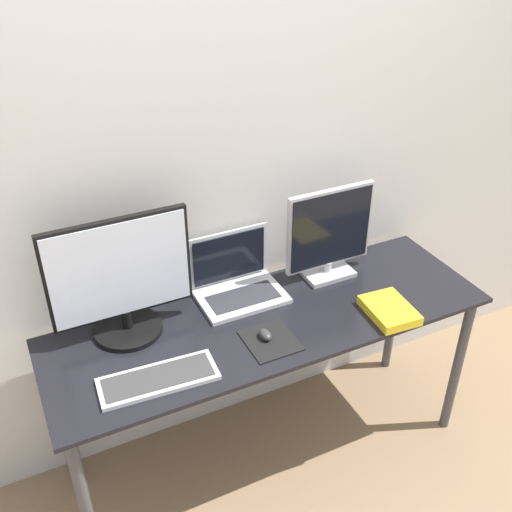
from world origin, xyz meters
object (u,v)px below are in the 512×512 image
object	(u,v)px
laptop	(236,280)
keyboard	(158,379)
mouse	(265,335)
book	(389,310)
monitor_left	(121,280)
monitor_right	(329,235)

from	to	relation	value
laptop	keyboard	xyz separation A→B (m)	(-0.45, -0.36, -0.05)
mouse	book	size ratio (longest dim) A/B	0.28
mouse	monitor_left	bearing A→B (deg)	148.58
monitor_right	keyboard	size ratio (longest dim) A/B	0.97
keyboard	book	bearing A→B (deg)	-2.58
laptop	book	distance (m)	0.62
monitor_left	keyboard	world-z (taller)	monitor_left
monitor_left	keyboard	size ratio (longest dim) A/B	1.26
monitor_right	mouse	distance (m)	0.54
laptop	keyboard	world-z (taller)	laptop
monitor_left	monitor_right	world-z (taller)	monitor_left
book	keyboard	bearing A→B (deg)	177.42
keyboard	monitor_left	bearing A→B (deg)	93.50
monitor_right	mouse	bearing A→B (deg)	-147.92
keyboard	book	world-z (taller)	book
monitor_right	keyboard	bearing A→B (deg)	-160.29
monitor_left	monitor_right	xyz separation A→B (m)	(0.88, 0.00, -0.03)
monitor_left	mouse	world-z (taller)	monitor_left
monitor_left	book	distance (m)	1.04
laptop	book	world-z (taller)	laptop
laptop	book	size ratio (longest dim) A/B	1.50
monitor_left	mouse	size ratio (longest dim) A/B	7.99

